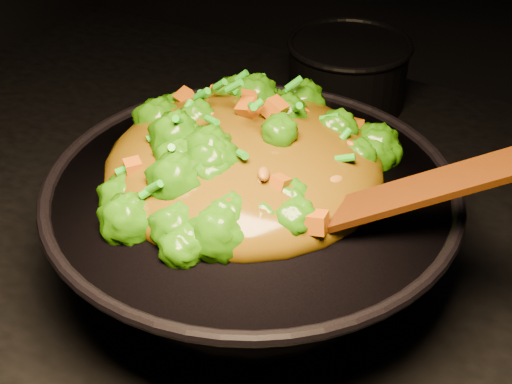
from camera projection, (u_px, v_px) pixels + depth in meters
The scene contains 4 objects.
wok at pixel (252, 230), 0.82m from camera, with size 0.45×0.45×0.13m, color black, non-canonical shape.
stir_fry at pixel (244, 130), 0.77m from camera, with size 0.32×0.32×0.11m, color #256707, non-canonical shape.
spatula at pixel (405, 195), 0.69m from camera, with size 0.29×0.04×0.01m, color #381206.
back_pot at pixel (347, 72), 1.16m from camera, with size 0.19×0.19×0.11m, color black.
Camera 1 is at (0.43, -0.67, 1.48)m, focal length 50.00 mm.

